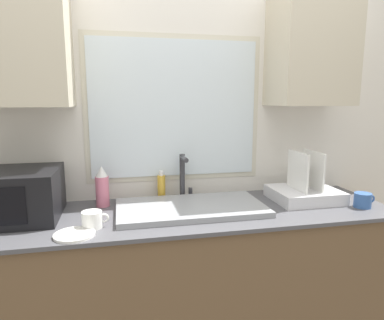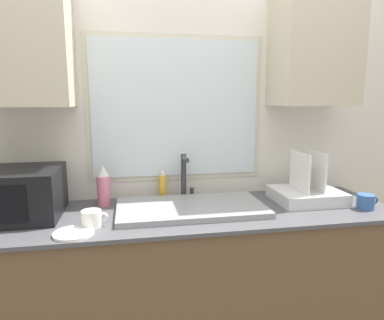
{
  "view_description": "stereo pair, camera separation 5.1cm",
  "coord_description": "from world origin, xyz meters",
  "px_view_note": "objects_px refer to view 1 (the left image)",
  "views": [
    {
      "loc": [
        -0.33,
        -1.41,
        1.49
      ],
      "look_at": [
        0.03,
        0.28,
        1.18
      ],
      "focal_mm": 32.0,
      "sensor_mm": 36.0,
      "label": 1
    },
    {
      "loc": [
        -0.28,
        -1.42,
        1.49
      ],
      "look_at": [
        0.03,
        0.28,
        1.18
      ],
      "focal_mm": 32.0,
      "sensor_mm": 36.0,
      "label": 2
    }
  ],
  "objects_px": {
    "spray_bottle": "(102,187)",
    "mug_near_sink": "(92,220)",
    "faucet": "(183,174)",
    "dish_rack": "(304,192)",
    "microwave": "(12,195)",
    "soap_bottle": "(161,186)"
  },
  "relations": [
    {
      "from": "spray_bottle",
      "to": "mug_near_sink",
      "type": "relative_size",
      "value": 1.85
    },
    {
      "from": "faucet",
      "to": "spray_bottle",
      "type": "relative_size",
      "value": 1.17
    },
    {
      "from": "faucet",
      "to": "dish_rack",
      "type": "height_order",
      "value": "dish_rack"
    },
    {
      "from": "microwave",
      "to": "spray_bottle",
      "type": "xyz_separation_m",
      "value": [
        0.42,
        0.12,
        -0.01
      ]
    },
    {
      "from": "dish_rack",
      "to": "soap_bottle",
      "type": "distance_m",
      "value": 0.84
    },
    {
      "from": "dish_rack",
      "to": "spray_bottle",
      "type": "bearing_deg",
      "value": 173.16
    },
    {
      "from": "microwave",
      "to": "spray_bottle",
      "type": "bearing_deg",
      "value": 15.65
    },
    {
      "from": "dish_rack",
      "to": "soap_bottle",
      "type": "xyz_separation_m",
      "value": [
        -0.81,
        0.22,
        0.02
      ]
    },
    {
      "from": "faucet",
      "to": "microwave",
      "type": "height_order",
      "value": "faucet"
    },
    {
      "from": "spray_bottle",
      "to": "soap_bottle",
      "type": "relative_size",
      "value": 1.34
    },
    {
      "from": "faucet",
      "to": "mug_near_sink",
      "type": "distance_m",
      "value": 0.64
    },
    {
      "from": "microwave",
      "to": "dish_rack",
      "type": "relative_size",
      "value": 1.19
    },
    {
      "from": "microwave",
      "to": "soap_bottle",
      "type": "bearing_deg",
      "value": 14.52
    },
    {
      "from": "microwave",
      "to": "dish_rack",
      "type": "bearing_deg",
      "value": -0.7
    },
    {
      "from": "faucet",
      "to": "microwave",
      "type": "relative_size",
      "value": 0.6
    },
    {
      "from": "microwave",
      "to": "mug_near_sink",
      "type": "xyz_separation_m",
      "value": [
        0.39,
        -0.21,
        -0.08
      ]
    },
    {
      "from": "faucet",
      "to": "microwave",
      "type": "bearing_deg",
      "value": -169.24
    },
    {
      "from": "spray_bottle",
      "to": "microwave",
      "type": "bearing_deg",
      "value": -164.35
    },
    {
      "from": "faucet",
      "to": "spray_bottle",
      "type": "height_order",
      "value": "faucet"
    },
    {
      "from": "faucet",
      "to": "dish_rack",
      "type": "bearing_deg",
      "value": -15.37
    },
    {
      "from": "dish_rack",
      "to": "soap_bottle",
      "type": "relative_size",
      "value": 2.19
    },
    {
      "from": "spray_bottle",
      "to": "mug_near_sink",
      "type": "xyz_separation_m",
      "value": [
        -0.03,
        -0.33,
        -0.07
      ]
    }
  ]
}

